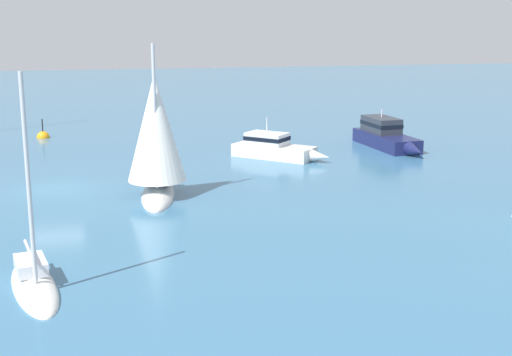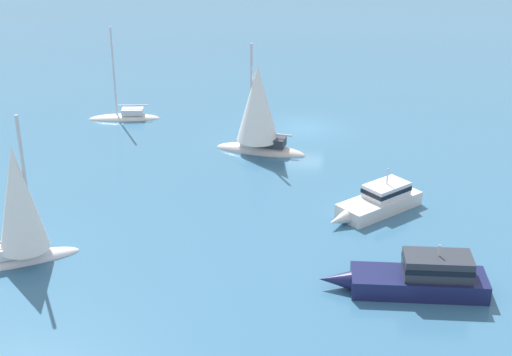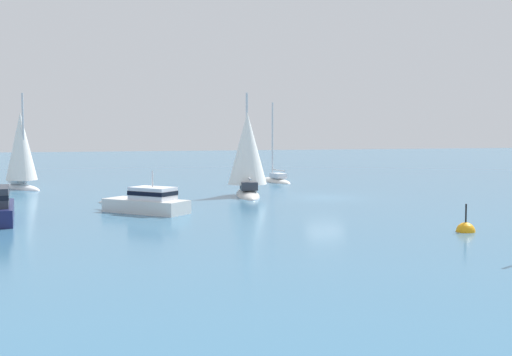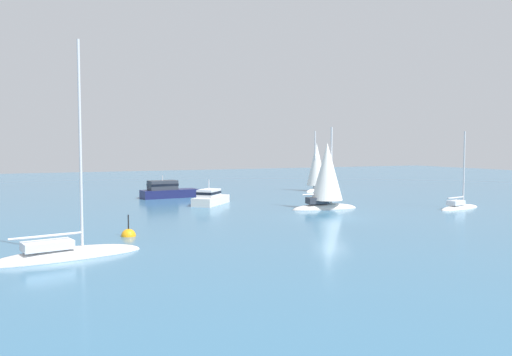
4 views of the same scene
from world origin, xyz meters
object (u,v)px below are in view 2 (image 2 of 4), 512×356
at_px(powerboat, 419,277).
at_px(ketch, 125,117).
at_px(sailboat, 19,209).
at_px(sailboat_2, 258,114).
at_px(motor_cruiser, 379,201).

distance_m(powerboat, ketch, 28.62).
distance_m(sailboat, sailboat_2, 17.94).
height_order(sailboat, sailboat_2, sailboat).
bearing_deg(ketch, motor_cruiser, 134.55).
relative_size(motor_cruiser, ketch, 0.75).
height_order(powerboat, sailboat_2, sailboat_2).
height_order(sailboat, motor_cruiser, sailboat).
xyz_separation_m(powerboat, sailboat_2, (15.39, 9.74, 1.82)).
distance_m(powerboat, motor_cruiser, 8.06).
relative_size(powerboat, sailboat_2, 0.98).
bearing_deg(motor_cruiser, sailboat, -20.88).
bearing_deg(powerboat, ketch, -49.90).
bearing_deg(sailboat_2, sailboat, 67.90).
xyz_separation_m(sailboat, ketch, (20.42, 2.05, -2.61)).
relative_size(sailboat_2, ketch, 1.07).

